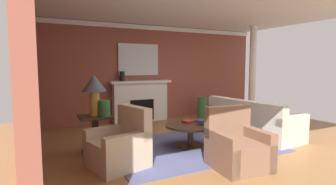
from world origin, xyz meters
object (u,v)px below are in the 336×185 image
(coffee_table, at_px, (191,130))
(vase_mantel_left, at_px, (122,76))
(armchair_facing_fireplace, at_px, (237,148))
(vase_tall_corner, at_px, (202,107))
(side_table, at_px, (95,132))
(fireplace, at_px, (141,102))
(mantel_mirror, at_px, (139,60))
(sofa, at_px, (252,123))
(armchair_near_window, at_px, (120,148))
(table_lamp, at_px, (94,87))
(vase_on_side_table, at_px, (105,108))

(coffee_table, bearing_deg, vase_mantel_left, 101.68)
(armchair_facing_fireplace, relative_size, vase_tall_corner, 1.50)
(side_table, bearing_deg, fireplace, 52.10)
(mantel_mirror, distance_m, vase_mantel_left, 0.74)
(mantel_mirror, distance_m, side_table, 3.28)
(sofa, xyz_separation_m, vase_mantel_left, (-2.25, 2.63, 1.02))
(armchair_near_window, relative_size, armchair_facing_fireplace, 1.01)
(sofa, xyz_separation_m, table_lamp, (-3.46, 0.41, 0.93))
(fireplace, height_order, vase_on_side_table, fireplace)
(armchair_near_window, bearing_deg, coffee_table, 13.73)
(sofa, relative_size, vase_mantel_left, 7.99)
(table_lamp, bearing_deg, armchair_facing_fireplace, -43.11)
(mantel_mirror, bearing_deg, table_lamp, -126.47)
(armchair_facing_fireplace, bearing_deg, table_lamp, 136.89)
(fireplace, xyz_separation_m, mantel_mirror, (0.00, 0.12, 1.22))
(coffee_table, bearing_deg, table_lamp, 165.34)
(table_lamp, distance_m, vase_mantel_left, 2.53)
(sofa, bearing_deg, coffee_table, -178.25)
(side_table, xyz_separation_m, vase_tall_corner, (3.69, 1.97, -0.08))
(armchair_facing_fireplace, height_order, vase_mantel_left, vase_mantel_left)
(fireplace, distance_m, side_table, 2.88)
(armchair_facing_fireplace, xyz_separation_m, table_lamp, (-1.85, 1.73, 0.92))
(fireplace, relative_size, table_lamp, 2.40)
(fireplace, relative_size, vase_tall_corner, 2.84)
(sofa, height_order, vase_mantel_left, vase_mantel_left)
(table_lamp, bearing_deg, vase_tall_corner, 28.03)
(mantel_mirror, distance_m, sofa, 3.59)
(armchair_near_window, height_order, table_lamp, table_lamp)
(sofa, relative_size, armchair_facing_fireplace, 2.28)
(fireplace, xyz_separation_m, armchair_near_window, (-1.56, -3.11, -0.25))
(coffee_table, bearing_deg, armchair_facing_fireplace, -86.31)
(coffee_table, bearing_deg, mantel_mirror, 90.08)
(armchair_facing_fireplace, height_order, table_lamp, table_lamp)
(armchair_facing_fireplace, xyz_separation_m, vase_tall_corner, (1.84, 3.70, 0.01))
(table_lamp, xyz_separation_m, vase_mantel_left, (1.21, 2.22, 0.10))
(mantel_mirror, distance_m, coffee_table, 3.20)
(vase_mantel_left, height_order, vase_tall_corner, vase_mantel_left)
(fireplace, height_order, armchair_near_window, fireplace)
(sofa, distance_m, vase_tall_corner, 2.39)
(table_lamp, bearing_deg, side_table, 0.00)
(side_table, bearing_deg, mantel_mirror, 53.53)
(side_table, height_order, vase_tall_corner, side_table)
(sofa, distance_m, armchair_near_window, 3.28)
(armchair_near_window, xyz_separation_m, table_lamp, (-0.21, 0.84, 0.92))
(sofa, distance_m, side_table, 3.49)
(vase_on_side_table, distance_m, vase_tall_corner, 4.15)
(armchair_facing_fireplace, distance_m, vase_on_side_table, 2.40)
(fireplace, distance_m, coffee_table, 2.74)
(fireplace, relative_size, sofa, 0.83)
(fireplace, bearing_deg, side_table, -127.90)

